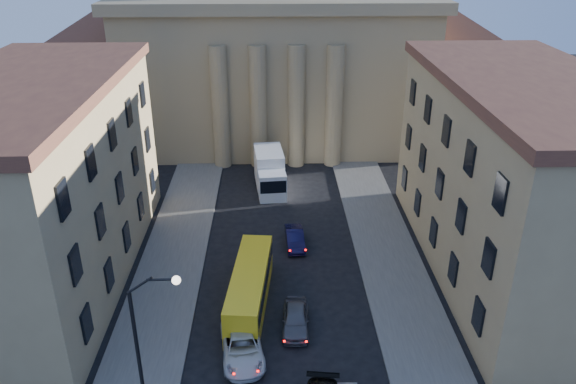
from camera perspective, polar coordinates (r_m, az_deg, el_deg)
name	(u,v)px	position (r m, az deg, el deg)	size (l,w,h in m)	color
sidewalk_left	(161,301)	(40.85, -12.80, -10.78)	(5.00, 60.00, 0.15)	#55534E
sidewalk_right	(403,297)	(41.08, 11.57, -10.41)	(5.00, 60.00, 0.15)	#55534E
church	(276,34)	(70.80, -1.25, 15.73)	(68.02, 28.76, 36.60)	#917F59
building_left	(39,183)	(43.09, -23.97, 0.81)	(11.60, 26.60, 14.70)	tan
building_right	(517,178)	(43.52, 22.26, 1.37)	(11.60, 26.60, 14.70)	tan
street_lamp	(146,336)	(29.67, -14.20, -14.04)	(2.62, 0.44, 8.83)	black
car_left_mid	(242,346)	(35.35, -4.66, -15.33)	(2.45, 5.32, 1.48)	silver
car_right_far	(296,319)	(37.28, 0.78, -12.76)	(1.72, 4.26, 1.45)	#535358
car_right_distant	(295,238)	(46.00, 0.70, -4.73)	(1.41, 4.05, 1.34)	black
city_bus	(250,286)	(38.99, -3.89, -9.54)	(3.11, 9.85, 2.73)	yellow
box_truck	(270,172)	(55.52, -1.85, 2.03)	(3.25, 6.94, 3.69)	white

